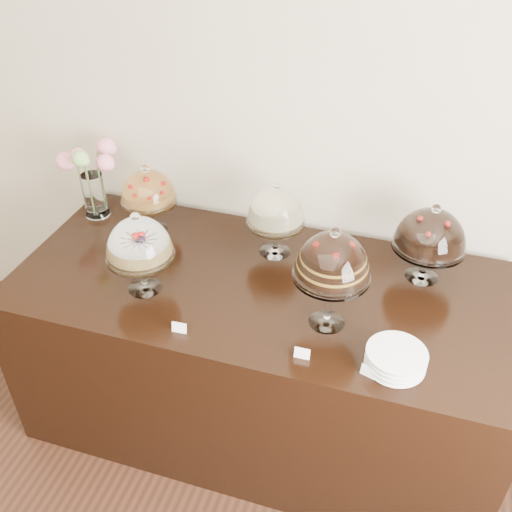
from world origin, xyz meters
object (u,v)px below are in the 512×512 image
(display_counter, at_px, (259,354))
(cake_stand_sugar_sponge, at_px, (139,242))
(flower_vase, at_px, (91,173))
(cake_stand_choco_layer, at_px, (333,260))
(cake_stand_dark_choco, at_px, (431,233))
(plate_stack, at_px, (396,359))
(cake_stand_cheesecake, at_px, (276,210))
(cake_stand_fruit_tart, at_px, (148,190))

(display_counter, distance_m, cake_stand_sugar_sponge, 0.86)
(flower_vase, bearing_deg, cake_stand_choco_layer, -19.64)
(display_counter, xyz_separation_m, cake_stand_dark_choco, (0.68, 0.26, 0.68))
(display_counter, bearing_deg, cake_stand_sugar_sponge, -158.32)
(cake_stand_sugar_sponge, distance_m, cake_stand_dark_choco, 1.23)
(cake_stand_sugar_sponge, bearing_deg, plate_stack, -7.35)
(flower_vase, relative_size, plate_stack, 1.89)
(display_counter, relative_size, cake_stand_cheesecake, 5.85)
(cake_stand_cheesecake, height_order, cake_stand_fruit_tart, cake_stand_cheesecake)
(display_counter, relative_size, plate_stack, 10.07)
(cake_stand_dark_choco, height_order, cake_stand_fruit_tart, cake_stand_dark_choco)
(cake_stand_cheesecake, distance_m, flower_vase, 0.98)
(cake_stand_sugar_sponge, xyz_separation_m, plate_stack, (1.09, -0.14, -0.21))
(cake_stand_sugar_sponge, relative_size, cake_stand_fruit_tart, 1.08)
(cake_stand_choco_layer, xyz_separation_m, cake_stand_cheesecake, (-0.34, 0.41, -0.08))
(cake_stand_cheesecake, xyz_separation_m, cake_stand_dark_choco, (0.68, 0.01, 0.00))
(display_counter, distance_m, flower_vase, 1.23)
(cake_stand_dark_choco, xyz_separation_m, plate_stack, (-0.06, -0.59, -0.20))
(flower_vase, bearing_deg, display_counter, -17.35)
(cake_stand_choco_layer, xyz_separation_m, cake_stand_dark_choco, (0.35, 0.42, -0.08))
(cake_stand_sugar_sponge, xyz_separation_m, cake_stand_cheesecake, (0.47, 0.43, -0.01))
(cake_stand_dark_choco, height_order, flower_vase, flower_vase)
(display_counter, height_order, flower_vase, flower_vase)
(cake_stand_choco_layer, distance_m, cake_stand_cheesecake, 0.54)
(flower_vase, xyz_separation_m, plate_stack, (1.61, -0.63, -0.20))
(cake_stand_cheesecake, xyz_separation_m, plate_stack, (0.63, -0.57, -0.20))
(cake_stand_cheesecake, bearing_deg, plate_stack, -42.48)
(cake_stand_fruit_tart, height_order, plate_stack, cake_stand_fruit_tart)
(cake_stand_sugar_sponge, bearing_deg, cake_stand_cheesecake, 42.79)
(cake_stand_fruit_tart, xyz_separation_m, flower_vase, (-0.34, 0.05, 0.01))
(cake_stand_sugar_sponge, bearing_deg, cake_stand_dark_choco, 21.16)
(display_counter, height_order, plate_stack, plate_stack)
(cake_stand_choco_layer, height_order, plate_stack, cake_stand_choco_layer)
(cake_stand_sugar_sponge, distance_m, plate_stack, 1.12)
(display_counter, bearing_deg, cake_stand_dark_choco, 20.81)
(cake_stand_choco_layer, bearing_deg, cake_stand_fruit_tart, 156.91)
(cake_stand_cheesecake, distance_m, cake_stand_fruit_tart, 0.64)
(cake_stand_sugar_sponge, bearing_deg, flower_vase, 136.31)
(display_counter, xyz_separation_m, flower_vase, (-0.98, 0.31, 0.68))
(plate_stack, bearing_deg, flower_vase, 158.53)
(flower_vase, bearing_deg, cake_stand_fruit_tart, -8.85)
(cake_stand_choco_layer, xyz_separation_m, plate_stack, (0.29, -0.16, -0.28))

